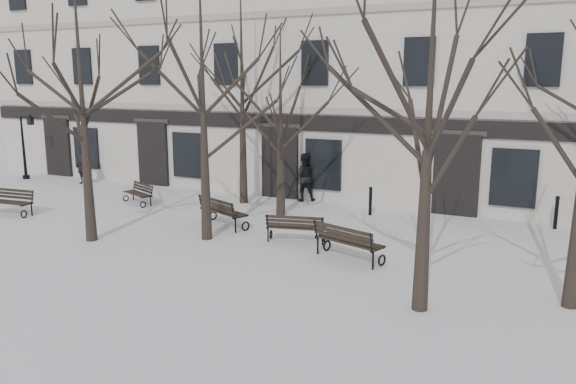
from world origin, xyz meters
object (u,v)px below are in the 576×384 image
Objects in this scene: bench_2 at (347,241)px; lamp_post at (26,142)px; tree_0 at (79,65)px; bench_1 at (222,211)px; bench_4 at (296,227)px; bench_3 at (139,193)px; tree_1 at (202,65)px; bench_0 at (10,201)px; tree_2 at (431,67)px.

lamp_post is at bearing 3.06° from bench_2.
tree_0 reaches higher than bench_1.
bench_3 is at bearing -28.96° from bench_4.
bench_4 is at bearing 23.69° from tree_0.
tree_0 reaches higher than bench_4.
tree_0 is 1.00× the size of tree_1.
bench_3 is 8.07m from bench_4.
tree_0 is 4.43× the size of bench_0.
tree_0 is 3.47m from tree_1.
lamp_post is (-10.67, 6.65, -3.36)m from tree_0.
tree_0 is 7.78m from bench_4.
tree_0 is at bearing -18.97° from bench_0.
tree_2 reaches higher than bench_2.
bench_3 is 8.89m from lamp_post.
bench_1 is 0.99× the size of bench_2.
tree_1 is at bearing 160.28° from tree_2.
bench_0 is at bearing 36.65° from bench_1.
tree_2 is 5.69m from bench_2.
tree_0 reaches higher than lamp_post.
lamp_post is at bearing 160.10° from tree_2.
tree_0 is at bearing -151.56° from tree_1.
tree_1 is 7.64m from bench_3.
bench_2 is (-2.51, 2.44, -4.48)m from tree_2.
tree_2 is at bearing -19.72° from tree_1.
tree_2 is 22.36m from lamp_post.
tree_1 is 4.55× the size of bench_4.
bench_1 is (2.69, 3.09, -4.65)m from tree_0.
lamp_post is (-5.57, 5.44, 1.33)m from bench_0.
tree_2 is at bearing -0.34° from bench_3.
lamp_post is at bearing 8.16° from bench_1.
tree_1 is 6.53m from bench_2.
bench_0 reaches higher than bench_4.
lamp_post is at bearing 160.00° from tree_1.
bench_2 is (4.94, -1.54, 0.00)m from bench_1.
tree_0 is at bearing 10.23° from bench_4.
bench_0 is at bearing 20.17° from bench_2.
bench_2 reaches higher than bench_0.
tree_1 is at bearing -2.50° from bench_0.
tree_0 is 7.03m from bench_0.
bench_1 is at bearing 1.33° from bench_2.
lamp_post is (-8.55, 2.00, 1.39)m from bench_3.
bench_2 is at bearing -174.23° from bench_1.
lamp_post is (-13.72, 4.99, -3.37)m from tree_1.
bench_1 is at bearing 7.95° from bench_0.
bench_2 is at bearing 135.87° from tree_2.
bench_2 is at bearing 11.49° from tree_0.
tree_1 reaches higher than tree_2.
tree_0 reaches higher than bench_2.
lamp_post is at bearing -27.76° from bench_4.
bench_1 is at bearing 6.01° from bench_3.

